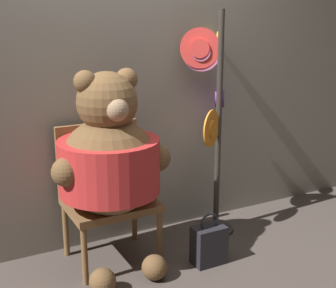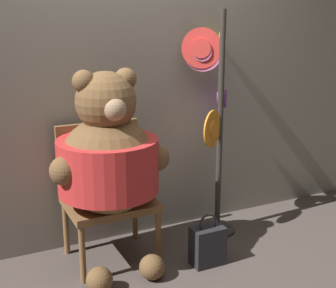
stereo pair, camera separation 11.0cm
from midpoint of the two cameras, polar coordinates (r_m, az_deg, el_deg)
ground_plane at (r=3.25m, az=-1.21°, el=-15.10°), size 14.00×14.00×0.00m
wall_back at (r=3.42m, az=-5.70°, el=6.45°), size 8.00×0.10×2.25m
chair at (r=3.27m, az=-6.67°, el=-5.32°), size 0.59×0.48×0.94m
teddy_bear at (r=3.02m, az=-6.26°, el=-1.84°), size 0.79×0.70×1.34m
hat_display_rack at (r=3.51m, az=6.53°, el=4.51°), size 0.40×0.42×1.70m
handbag_on_ground at (r=3.28m, az=5.84°, el=-12.15°), size 0.22×0.14×0.37m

